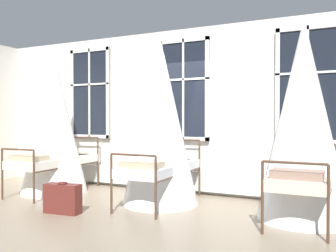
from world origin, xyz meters
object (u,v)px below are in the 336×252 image
cot_second (160,123)px  cot_third (303,122)px  cot_first (54,127)px  suitcase_dark (63,198)px

cot_second → cot_third: bearing=-91.3°
cot_first → cot_third: cot_third is taller
cot_first → cot_third: 4.53m
cot_third → suitcase_dark: size_ratio=4.90×
cot_third → suitcase_dark: bearing=110.7°
cot_second → cot_third: cot_third is taller
cot_first → suitcase_dark: (1.26, -1.17, -1.04)m
cot_first → cot_third: bearing=-90.8°
cot_first → cot_second: cot_second is taller
suitcase_dark → cot_third: bearing=14.0°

